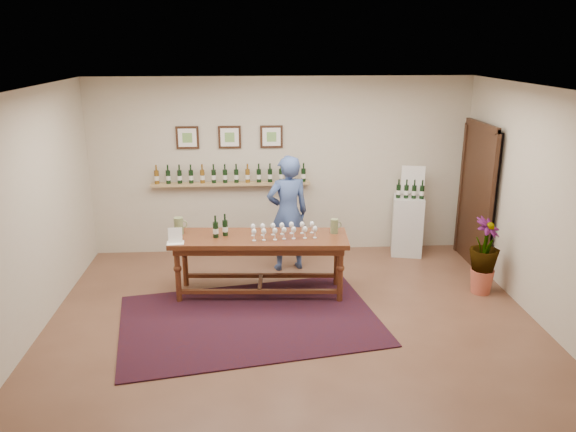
{
  "coord_description": "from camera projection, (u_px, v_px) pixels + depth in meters",
  "views": [
    {
      "loc": [
        -0.45,
        -6.24,
        3.29
      ],
      "look_at": [
        0.0,
        0.8,
        1.1
      ],
      "focal_mm": 35.0,
      "sensor_mm": 36.0,
      "label": 1
    }
  ],
  "objects": [
    {
      "name": "menu_card",
      "position": [
        175.0,
        235.0,
        7.17
      ],
      "size": [
        0.23,
        0.17,
        0.2
      ],
      "primitive_type": "cube",
      "rotation": [
        0.0,
        0.0,
        0.08
      ],
      "color": "white",
      "rests_on": "tasting_table"
    },
    {
      "name": "pitcher_left",
      "position": [
        179.0,
        226.0,
        7.5
      ],
      "size": [
        0.16,
        0.16,
        0.23
      ],
      "primitive_type": null,
      "rotation": [
        0.0,
        0.0,
        -0.08
      ],
      "color": "olive",
      "rests_on": "tasting_table"
    },
    {
      "name": "pitcher_right",
      "position": [
        334.0,
        226.0,
        7.54
      ],
      "size": [
        0.13,
        0.13,
        0.19
      ],
      "primitive_type": null,
      "rotation": [
        0.0,
        0.0,
        -0.06
      ],
      "color": "olive",
      "rests_on": "tasting_table"
    },
    {
      "name": "tasting_table",
      "position": [
        260.0,
        245.0,
        7.47
      ],
      "size": [
        2.37,
        0.88,
        0.83
      ],
      "rotation": [
        0.0,
        0.0,
        -0.06
      ],
      "color": "#411410",
      "rests_on": "ground"
    },
    {
      "name": "room_shell",
      "position": [
        422.0,
        192.0,
        8.51
      ],
      "size": [
        6.0,
        6.0,
        6.0
      ],
      "color": "beige",
      "rests_on": "ground"
    },
    {
      "name": "display_pedestal",
      "position": [
        407.0,
        225.0,
        9.01
      ],
      "size": [
        0.56,
        0.56,
        0.95
      ],
      "primitive_type": "cube",
      "rotation": [
        0.0,
        0.0,
        -0.22
      ],
      "color": "silver",
      "rests_on": "ground"
    },
    {
      "name": "rug",
      "position": [
        250.0,
        320.0,
        6.93
      ],
      "size": [
        3.43,
        2.59,
        0.02
      ],
      "primitive_type": "cube",
      "rotation": [
        0.0,
        0.0,
        0.18
      ],
      "color": "#46110C",
      "rests_on": "ground"
    },
    {
      "name": "table_glasses",
      "position": [
        283.0,
        230.0,
        7.4
      ],
      "size": [
        1.25,
        0.39,
        0.17
      ],
      "primitive_type": null,
      "rotation": [
        0.0,
        0.0,
        0.09
      ],
      "color": "white",
      "rests_on": "tasting_table"
    },
    {
      "name": "pedestal_bottles",
      "position": [
        410.0,
        190.0,
        8.76
      ],
      "size": [
        0.29,
        0.13,
        0.28
      ],
      "primitive_type": null,
      "rotation": [
        0.0,
        0.0,
        -0.22
      ],
      "color": "black",
      "rests_on": "display_pedestal"
    },
    {
      "name": "info_sign",
      "position": [
        413.0,
        180.0,
        8.89
      ],
      "size": [
        0.36,
        0.1,
        0.5
      ],
      "primitive_type": "cube",
      "rotation": [
        0.0,
        0.0,
        -0.22
      ],
      "color": "white",
      "rests_on": "display_pedestal"
    },
    {
      "name": "table_bottles",
      "position": [
        220.0,
        226.0,
        7.39
      ],
      "size": [
        0.28,
        0.18,
        0.29
      ],
      "primitive_type": null,
      "rotation": [
        0.0,
        0.0,
        -0.08
      ],
      "color": "black",
      "rests_on": "tasting_table"
    },
    {
      "name": "person",
      "position": [
        288.0,
        213.0,
        8.28
      ],
      "size": [
        0.72,
        0.55,
        1.74
      ],
      "primitive_type": "imported",
      "rotation": [
        0.0,
        0.0,
        3.38
      ],
      "color": "#364B80",
      "rests_on": "ground"
    },
    {
      "name": "ground",
      "position": [
        292.0,
        320.0,
        6.95
      ],
      "size": [
        6.0,
        6.0,
        0.0
      ],
      "primitive_type": "plane",
      "color": "brown",
      "rests_on": "ground"
    },
    {
      "name": "potted_plant",
      "position": [
        484.0,
        256.0,
        7.55
      ],
      "size": [
        0.68,
        0.68,
        0.91
      ],
      "rotation": [
        0.0,
        0.0,
        0.77
      ],
      "color": "#B7533D",
      "rests_on": "ground"
    }
  ]
}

